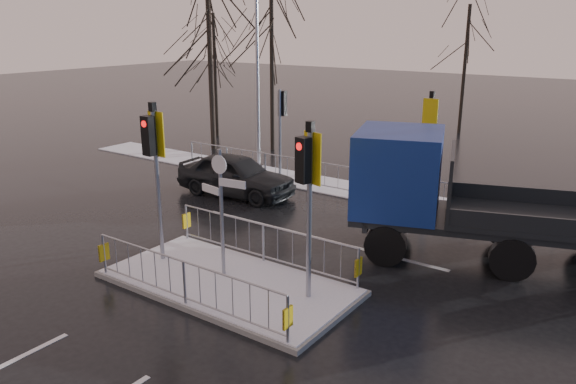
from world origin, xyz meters
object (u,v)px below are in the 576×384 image
Objects in this scene: traffic_island at (227,270)px; flatbed_truck at (436,191)px; car_far_lane at (236,175)px; street_lamp_left at (259,60)px.

flatbed_truck is (3.20, 4.64, 1.36)m from traffic_island.
street_lamp_left reaches higher than car_far_lane.
traffic_island is 7.30m from car_far_lane.
flatbed_truck is (7.76, -1.05, 1.00)m from car_far_lane.
traffic_island reaches higher than car_far_lane.
traffic_island is at bearing -55.93° from street_lamp_left.
traffic_island is 12.17m from street_lamp_left.
car_far_lane is 5.65m from street_lamp_left.
traffic_island is 1.36× the size of car_far_lane.
flatbed_truck reaches higher than car_far_lane.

